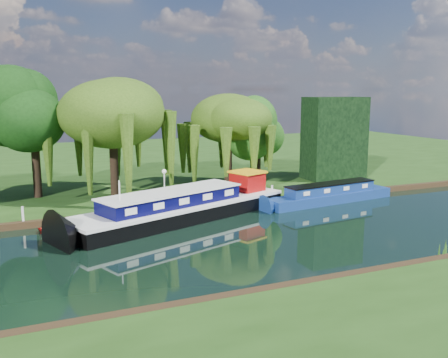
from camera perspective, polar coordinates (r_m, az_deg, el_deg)
name	(u,v)px	position (r m, az deg, el deg)	size (l,w,h in m)	color
ground	(207,245)	(30.15, -1.90, -7.49)	(120.00, 120.00, 0.00)	black
far_bank	(105,164)	(62.29, -13.44, 1.66)	(120.00, 52.00, 0.45)	#1B390F
dutch_barge	(184,207)	(35.82, -4.56, -3.18)	(17.41, 9.44, 3.61)	black
narrowboat	(330,195)	(41.97, 12.05, -1.78)	(12.06, 3.39, 1.74)	navy
red_dinghy	(61,230)	(34.79, -18.15, -5.59)	(1.95, 2.74, 0.57)	maroon
white_cruiser	(319,201)	(42.26, 10.75, -2.51)	(2.00, 2.32, 1.22)	silver
willow_left	(112,115)	(41.88, -12.67, 7.18)	(7.68, 7.68, 9.20)	black
willow_right	(228,126)	(44.54, 0.48, 6.02)	(6.16, 6.16, 7.50)	black
tree_far_mid	(33,116)	(42.97, -21.00, 6.77)	(5.90, 5.90, 9.65)	black
tree_far_right	(258,132)	(46.31, 3.96, 5.36)	(4.28, 4.28, 7.00)	black
conifer_hedge	(334,138)	(50.51, 12.50, 4.60)	(6.00, 3.00, 8.00)	black
lamppost	(164,177)	(39.42, -6.84, 0.27)	(0.36, 0.36, 2.56)	silver
mooring_posts	(160,201)	(37.45, -7.34, -2.55)	(19.16, 0.16, 1.00)	silver
reeds_near	(386,259)	(27.25, 17.99, -8.74)	(33.70, 1.50, 1.10)	#1C4E14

